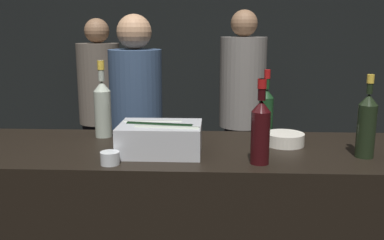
% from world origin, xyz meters
% --- Properties ---
extents(wall_back_chalkboard, '(6.40, 0.06, 2.80)m').
position_xyz_m(wall_back_chalkboard, '(0.00, 2.74, 1.40)').
color(wall_back_chalkboard, black).
rests_on(wall_back_chalkboard, ground_plane).
extents(ice_bin_with_bottles, '(0.34, 0.25, 0.13)m').
position_xyz_m(ice_bin_with_bottles, '(-0.13, 0.24, 1.11)').
color(ice_bin_with_bottles, '#B7BABF').
rests_on(ice_bin_with_bottles, bar_counter).
extents(bowl_white, '(0.18, 0.18, 0.06)m').
position_xyz_m(bowl_white, '(0.42, 0.39, 1.07)').
color(bowl_white, silver).
rests_on(bowl_white, bar_counter).
extents(candle_votive, '(0.07, 0.07, 0.05)m').
position_xyz_m(candle_votive, '(-0.31, 0.08, 1.07)').
color(candle_votive, silver).
rests_on(candle_votive, bar_counter).
extents(red_wine_bottle_burgundy, '(0.07, 0.07, 0.33)m').
position_xyz_m(red_wine_bottle_burgundy, '(0.35, 0.54, 1.17)').
color(red_wine_bottle_burgundy, '#143319').
rests_on(red_wine_bottle_burgundy, bar_counter).
extents(red_wine_bottle_tall, '(0.07, 0.07, 0.33)m').
position_xyz_m(red_wine_bottle_tall, '(0.28, 0.12, 1.18)').
color(red_wine_bottle_tall, black).
rests_on(red_wine_bottle_tall, bar_counter).
extents(champagne_bottle, '(0.08, 0.08, 0.34)m').
position_xyz_m(champagne_bottle, '(0.72, 0.22, 1.18)').
color(champagne_bottle, black).
rests_on(champagne_bottle, bar_counter).
extents(rose_wine_bottle, '(0.08, 0.08, 0.37)m').
position_xyz_m(rose_wine_bottle, '(-0.44, 0.51, 1.19)').
color(rose_wine_bottle, '#9EA899').
rests_on(rose_wine_bottle, bar_counter).
extents(person_in_hoodie, '(0.32, 0.32, 1.65)m').
position_xyz_m(person_in_hoodie, '(-0.38, 1.09, 0.92)').
color(person_in_hoodie, black).
rests_on(person_in_hoodie, ground_plane).
extents(person_blond_tee, '(0.37, 0.37, 1.65)m').
position_xyz_m(person_blond_tee, '(-0.90, 2.16, 0.91)').
color(person_blond_tee, black).
rests_on(person_blond_tee, ground_plane).
extents(person_grey_polo, '(0.37, 0.37, 1.71)m').
position_xyz_m(person_grey_polo, '(0.33, 1.93, 0.95)').
color(person_grey_polo, black).
rests_on(person_grey_polo, ground_plane).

